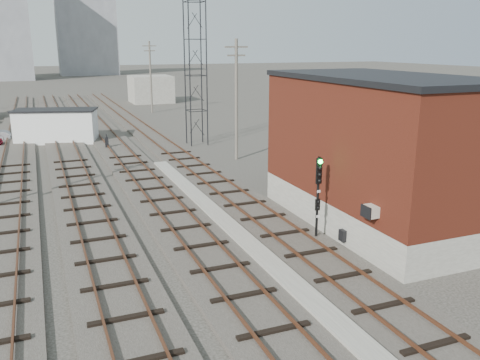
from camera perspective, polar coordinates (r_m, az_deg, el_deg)
ground at (r=68.58m, az=-15.54°, el=7.25°), size 320.00×320.00×0.00m
track_right at (r=48.43m, az=-9.64°, el=4.70°), size 3.20×90.00×0.39m
track_mid_right at (r=47.77m, az=-14.33°, el=4.30°), size 3.20×90.00×0.39m
track_mid_left at (r=47.43m, az=-19.12°, el=3.86°), size 3.20×90.00×0.39m
track_left at (r=47.43m, az=-23.94°, el=3.40°), size 3.20×90.00×0.39m
platform_curb at (r=24.56m, az=-1.46°, el=-5.14°), size 0.90×28.00×0.26m
brick_building at (r=25.19m, az=15.25°, el=3.13°), size 6.54×12.20×7.22m
lattice_tower at (r=44.58m, az=-5.04°, el=13.54°), size 1.60×1.60×15.00m
utility_pole_right_a at (r=38.47m, az=-0.41°, el=9.34°), size 1.80×0.24×9.00m
utility_pole_right_b at (r=67.21m, az=-10.01°, el=11.53°), size 1.80×0.24×9.00m
apartment_right at (r=158.45m, az=-16.91°, el=15.96°), size 16.00×12.00×26.00m
shed_right at (r=79.63m, az=-9.98°, el=10.02°), size 6.00×6.00×4.00m
signal_mast at (r=22.66m, az=8.77°, el=-1.42°), size 0.40×0.41×3.86m
switch_stand at (r=44.24m, az=-14.73°, el=4.08°), size 0.32×0.32×1.24m
site_trailer at (r=48.81m, az=-19.93°, el=5.76°), size 7.68×4.92×2.99m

